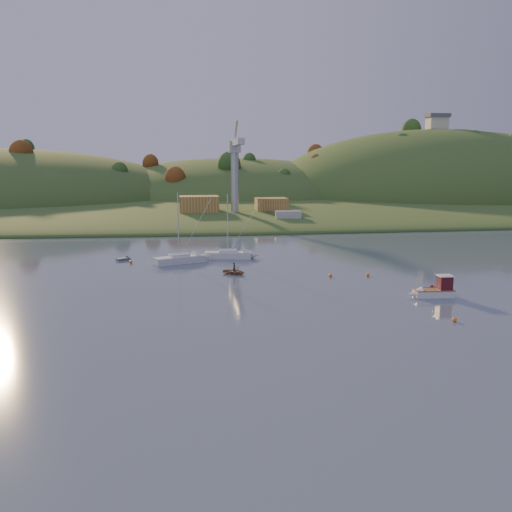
{
  "coord_description": "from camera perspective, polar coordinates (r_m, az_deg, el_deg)",
  "views": [
    {
      "loc": [
        -12.81,
        -39.93,
        17.52
      ],
      "look_at": [
        -2.76,
        37.45,
        4.24
      ],
      "focal_mm": 40.0,
      "sensor_mm": 36.0,
      "label": 1
    }
  ],
  "objects": [
    {
      "name": "dock_crane",
      "position": [
        159.01,
        -2.09,
        9.53
      ],
      "size": [
        3.2,
        28.0,
        20.3
      ],
      "color": "#B7B7BC",
      "rests_on": "wharf"
    },
    {
      "name": "shed_east",
      "position": [
        166.47,
        1.55,
        5.14
      ],
      "size": [
        9.0,
        7.0,
        4.0
      ],
      "primitive_type": "cube",
      "color": "olive",
      "rests_on": "wharf"
    },
    {
      "name": "grey_dinghy",
      "position": [
        102.86,
        -12.88,
        -0.27
      ],
      "size": [
        2.88,
        2.42,
        1.04
      ],
      "rotation": [
        0.0,
        0.0,
        0.6
      ],
      "color": "#535D6D",
      "rests_on": "ground"
    },
    {
      "name": "hilltop_house",
      "position": [
        258.97,
        17.66,
        12.74
      ],
      "size": [
        9.0,
        7.0,
        6.45
      ],
      "color": "beige",
      "rests_on": "hill_right"
    },
    {
      "name": "buoy_3",
      "position": [
        105.01,
        -4.98,
        0.16
      ],
      "size": [
        0.5,
        0.5,
        0.5
      ],
      "primitive_type": "sphere",
      "color": "orange",
      "rests_on": "ground"
    },
    {
      "name": "work_vessel",
      "position": [
        151.38,
        3.23,
        3.55
      ],
      "size": [
        16.06,
        6.84,
        4.03
      ],
      "rotation": [
        0.0,
        0.0,
        -0.08
      ],
      "color": "#51616B",
      "rests_on": "ground"
    },
    {
      "name": "ground",
      "position": [
        45.45,
        9.84,
        -13.17
      ],
      "size": [
        500.0,
        500.0,
        0.0
      ],
      "primitive_type": "plane",
      "color": "#334054",
      "rests_on": "ground"
    },
    {
      "name": "hill_center",
      "position": [
        251.58,
        -2.19,
        5.66
      ],
      "size": [
        140.0,
        120.0,
        36.0
      ],
      "primitive_type": "ellipsoid",
      "color": "#305120",
      "rests_on": "ground"
    },
    {
      "name": "shore_slope",
      "position": [
        206.07,
        -3.83,
        4.77
      ],
      "size": [
        640.0,
        150.0,
        7.0
      ],
      "primitive_type": "ellipsoid",
      "color": "#305120",
      "rests_on": "ground"
    },
    {
      "name": "far_shore",
      "position": [
        270.8,
        -4.7,
        5.92
      ],
      "size": [
        620.0,
        220.0,
        1.5
      ],
      "primitive_type": "cube",
      "color": "#305120",
      "rests_on": "ground"
    },
    {
      "name": "canoe",
      "position": [
        88.16,
        -2.19,
        -1.56
      ],
      "size": [
        4.41,
        4.04,
        0.75
      ],
      "primitive_type": "imported",
      "rotation": [
        0.0,
        0.0,
        1.04
      ],
      "color": "#8D6A4E",
      "rests_on": "ground"
    },
    {
      "name": "buoy_0",
      "position": [
        66.12,
        19.24,
        -6.03
      ],
      "size": [
        0.5,
        0.5,
        0.5
      ],
      "primitive_type": "sphere",
      "color": "orange",
      "rests_on": "ground"
    },
    {
      "name": "paddler",
      "position": [
        88.09,
        -2.19,
        -1.32
      ],
      "size": [
        0.58,
        0.65,
        1.49
      ],
      "primitive_type": "imported",
      "rotation": [
        0.0,
        0.0,
        1.04
      ],
      "color": "black",
      "rests_on": "ground"
    },
    {
      "name": "hillside_trees",
      "position": [
        225.97,
        -4.15,
        5.19
      ],
      "size": [
        280.0,
        50.0,
        32.0
      ],
      "primitive_type": null,
      "color": "#234B1B",
      "rests_on": "ground"
    },
    {
      "name": "sailboat_far",
      "position": [
        102.05,
        -2.83,
        0.19
      ],
      "size": [
        8.56,
        3.54,
        11.53
      ],
      "rotation": [
        0.0,
        0.0,
        -0.13
      ],
      "color": "silver",
      "rests_on": "ground"
    },
    {
      "name": "sailboat_near",
      "position": [
        97.95,
        -7.69,
        -0.27
      ],
      "size": [
        8.95,
        5.93,
        12.01
      ],
      "rotation": [
        0.0,
        0.0,
        0.42
      ],
      "color": "silver",
      "rests_on": "ground"
    },
    {
      "name": "hill_right",
      "position": [
        259.08,
        17.28,
        5.35
      ],
      "size": [
        150.0,
        130.0,
        60.0
      ],
      "primitive_type": "ellipsoid",
      "color": "#305120",
      "rests_on": "ground"
    },
    {
      "name": "shed_west",
      "position": [
        163.49,
        -5.72,
        5.15
      ],
      "size": [
        11.0,
        8.0,
        4.8
      ],
      "primitive_type": "cube",
      "color": "olive",
      "rests_on": "wharf"
    },
    {
      "name": "wharf",
      "position": [
        163.72,
        -1.12,
        3.94
      ],
      "size": [
        42.0,
        16.0,
        2.4
      ],
      "primitive_type": "cube",
      "color": "slate",
      "rests_on": "ground"
    },
    {
      "name": "fishing_boat",
      "position": [
        76.73,
        17.09,
        -3.33
      ],
      "size": [
        5.98,
        2.07,
        3.77
      ],
      "rotation": [
        0.0,
        0.0,
        3.1
      ],
      "color": "silver",
      "rests_on": "ground"
    },
    {
      "name": "red_tender",
      "position": [
        80.02,
        17.08,
        -3.24
      ],
      "size": [
        3.71,
        2.04,
        1.2
      ],
      "rotation": [
        0.0,
        0.0,
        0.25
      ],
      "color": "#51140B",
      "rests_on": "ground"
    },
    {
      "name": "buoy_4",
      "position": [
        87.91,
        11.12,
        -1.85
      ],
      "size": [
        0.5,
        0.5,
        0.5
      ],
      "primitive_type": "sphere",
      "color": "orange",
      "rests_on": "ground"
    },
    {
      "name": "buoy_1",
      "position": [
        86.53,
        7.46,
        -1.93
      ],
      "size": [
        0.5,
        0.5,
        0.5
      ],
      "primitive_type": "sphere",
      "color": "orange",
      "rests_on": "ground"
    },
    {
      "name": "buoy_2",
      "position": [
        99.38,
        -12.41,
        -0.57
      ],
      "size": [
        0.5,
        0.5,
        0.5
      ],
      "primitive_type": "sphere",
      "color": "orange",
      "rests_on": "ground"
    }
  ]
}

